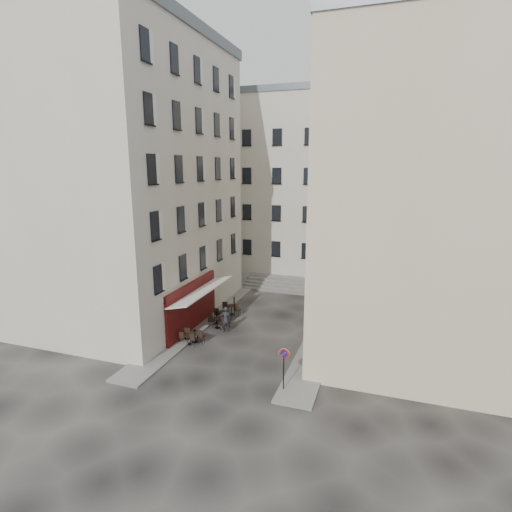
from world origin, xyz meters
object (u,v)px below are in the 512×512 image
at_px(no_parking_sign, 284,361).
at_px(bistro_table_a, 188,339).
at_px(bistro_table_b, 195,335).
at_px(pedestrian, 226,319).

bearing_deg(no_parking_sign, bistro_table_a, 150.44).
relative_size(bistro_table_b, pedestrian, 0.74).
bearing_deg(no_parking_sign, pedestrian, 128.66).
height_order(no_parking_sign, bistro_table_a, no_parking_sign).
bearing_deg(bistro_table_b, bistro_table_a, -118.54).
bearing_deg(bistro_table_b, no_parking_sign, -28.37).
distance_m(bistro_table_a, pedestrian, 3.17).
distance_m(no_parking_sign, pedestrian, 8.44).
distance_m(no_parking_sign, bistro_table_a, 8.12).
xyz_separation_m(no_parking_sign, pedestrian, (-5.79, 6.08, -0.76)).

